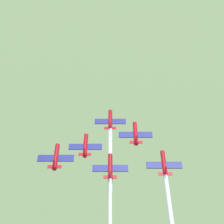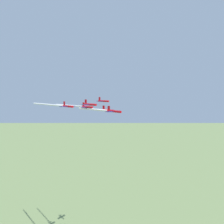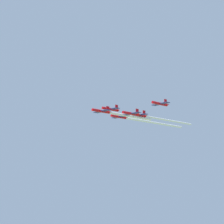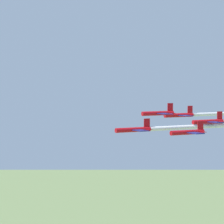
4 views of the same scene
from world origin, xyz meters
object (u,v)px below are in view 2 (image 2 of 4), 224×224
(jet_1, at_px, (108,110))
(jet_3, at_px, (103,101))
(jet_4, at_px, (87,107))
(jet_5, at_px, (68,106))
(jet_0, at_px, (114,111))
(jet_2, at_px, (90,104))

(jet_1, relative_size, jet_3, 1.00)
(jet_1, distance_m, jet_4, 14.98)
(jet_3, bearing_deg, jet_4, -0.00)
(jet_3, xyz_separation_m, jet_5, (7.38, -29.19, -2.49))
(jet_0, xyz_separation_m, jet_3, (-28.51, 8.32, 4.93))
(jet_5, bearing_deg, jet_2, 120.47)
(jet_2, relative_size, jet_5, 1.00)
(jet_0, distance_m, jet_1, 14.86)
(jet_1, bearing_deg, jet_4, -59.53)
(jet_2, height_order, jet_5, jet_2)
(jet_2, distance_m, jet_3, 25.98)
(jet_5, bearing_deg, jet_4, 180.00)
(jet_2, xyz_separation_m, jet_4, (-14.25, 4.16, -2.45))
(jet_0, xyz_separation_m, jet_1, (-14.25, 4.16, -0.65))
(jet_1, distance_m, jet_3, 15.86)
(jet_0, relative_size, jet_4, 1.00)
(jet_4, relative_size, jet_5, 1.00)
(jet_2, bearing_deg, jet_4, -120.47)
(jet_0, distance_m, jet_3, 30.10)
(jet_4, bearing_deg, jet_0, 90.00)
(jet_0, bearing_deg, jet_4, -90.00)
(jet_2, xyz_separation_m, jet_3, (-17.94, 18.76, 1.14))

